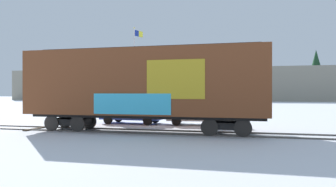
# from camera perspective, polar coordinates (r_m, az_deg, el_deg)

# --- Properties ---
(ground_plane) EXTENTS (260.00, 260.00, 0.00)m
(ground_plane) POSITION_cam_1_polar(r_m,az_deg,el_deg) (16.93, -1.82, -7.54)
(ground_plane) COLOR silver
(track) EXTENTS (60.02, 3.20, 0.08)m
(track) POSITION_cam_1_polar(r_m,az_deg,el_deg) (17.41, -7.25, -7.19)
(track) COLOR #4C4742
(track) RESTS_ON ground_plane
(freight_car) EXTENTS (13.71, 3.29, 4.93)m
(freight_car) POSITION_cam_1_polar(r_m,az_deg,el_deg) (17.01, -4.68, 1.88)
(freight_car) COLOR brown
(freight_car) RESTS_ON ground_plane
(flagpole) EXTENTS (0.66, 1.25, 9.00)m
(flagpole) POSITION_cam_1_polar(r_m,az_deg,el_deg) (30.74, -6.33, 6.10)
(flagpole) COLOR silver
(flagpole) RESTS_ON ground_plane
(hillside) EXTENTS (122.34, 29.25, 13.83)m
(hillside) POSITION_cam_1_polar(r_m,az_deg,el_deg) (92.33, 9.58, 1.57)
(hillside) COLOR gray
(hillside) RESTS_ON ground_plane
(parked_car_blue) EXTENTS (4.57, 2.17, 1.80)m
(parked_car_blue) POSITION_cam_1_polar(r_m,az_deg,el_deg) (21.83, -7.12, -3.43)
(parked_car_blue) COLOR navy
(parked_car_blue) RESTS_ON ground_plane
(parked_car_silver) EXTENTS (4.55, 2.31, 1.76)m
(parked_car_silver) POSITION_cam_1_polar(r_m,az_deg,el_deg) (20.91, 5.82, -3.61)
(parked_car_silver) COLOR #B7BABF
(parked_car_silver) RESTS_ON ground_plane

